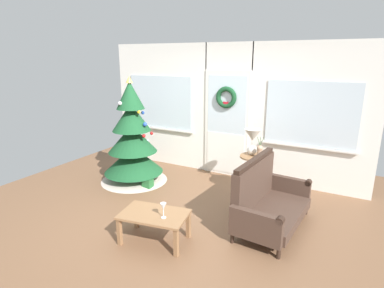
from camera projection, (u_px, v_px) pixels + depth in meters
The scene contains 10 objects.
ground_plane at pixel (171, 218), 4.62m from camera, with size 6.76×6.76×0.00m, color brown.
back_wall_with_door at pixel (228, 111), 6.04m from camera, with size 5.20×0.19×2.55m.
christmas_tree at pixel (133, 144), 5.83m from camera, with size 1.25×1.25×1.96m.
settee_sofa at pixel (266, 201), 4.32m from camera, with size 0.81×1.45×0.96m.
side_table at pixel (254, 168), 5.23m from camera, with size 0.50×0.48×0.71m.
table_lamp at pixel (253, 138), 5.16m from camera, with size 0.28×0.28×0.44m.
flower_vase at pixel (260, 151), 5.05m from camera, with size 0.11×0.10×0.35m.
coffee_table at pixel (154, 217), 3.96m from camera, with size 0.92×0.66×0.39m.
wine_glass at pixel (163, 207), 3.80m from camera, with size 0.08×0.08×0.20m.
gift_box at pixel (148, 183), 5.66m from camera, with size 0.17×0.15×0.17m, color #266633.
Camera 1 is at (2.25, -3.51, 2.29)m, focal length 29.34 mm.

